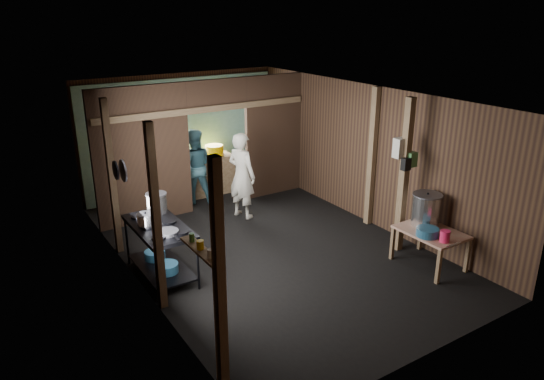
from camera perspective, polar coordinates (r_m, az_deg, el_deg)
floor at (r=8.81m, az=-0.71°, el=-6.37°), size 4.50×7.00×0.00m
ceiling at (r=8.00m, az=-0.79°, el=10.57°), size 4.50×7.00×0.00m
wall_back at (r=11.32m, az=-10.22°, el=6.34°), size 4.50×0.00×2.60m
wall_front at (r=5.87m, az=17.84°, el=-7.43°), size 4.50×0.00×2.60m
wall_left at (r=7.44m, az=-15.61°, el=-1.30°), size 0.00×7.00×2.60m
wall_right at (r=9.64m, az=10.70°, el=3.92°), size 0.00×7.00×2.60m
partition_left at (r=9.70m, az=-14.42°, el=3.74°), size 1.85×0.10×2.60m
partition_right at (r=10.91m, az=0.16°, el=6.14°), size 1.35×0.10×2.60m
partition_header at (r=10.07m, az=-6.30°, el=10.66°), size 1.30×0.10×0.60m
turquoise_panel at (r=11.28m, az=-10.09°, el=6.03°), size 4.40×0.06×2.50m
back_counter at (r=11.19m, az=-7.44°, el=1.66°), size 1.20×0.50×0.85m
wall_clock at (r=11.21m, az=-9.02°, el=9.40°), size 0.20×0.03×0.20m
post_left_a at (r=5.25m, az=-5.98°, el=-9.90°), size 0.10×0.12×2.60m
post_left_b at (r=6.75m, az=-12.96°, el=-3.27°), size 0.10×0.12×2.60m
post_left_c at (r=8.55m, az=-17.64°, el=1.26°), size 0.10×0.12×2.60m
post_right at (r=9.45m, az=11.21°, el=3.57°), size 0.10×0.12×2.60m
post_free at (r=8.50m, az=14.67°, el=1.44°), size 0.12×0.12×2.60m
cross_beam at (r=9.96m, az=-7.41°, el=9.06°), size 4.40×0.12×0.12m
pan_lid_big at (r=7.70m, az=-16.48°, el=2.10°), size 0.03×0.34×0.34m
pan_lid_small at (r=8.10m, az=-17.24°, el=2.14°), size 0.03×0.30×0.30m
wall_shelf at (r=5.61m, az=-8.08°, el=-6.74°), size 0.14×0.80×0.03m
jar_white at (r=5.38m, az=-6.98°, el=-7.15°), size 0.07×0.07×0.10m
jar_yellow at (r=5.59m, az=-8.11°, el=-6.15°), size 0.08×0.08×0.10m
jar_green at (r=5.77m, az=-9.04°, el=-5.32°), size 0.06×0.06×0.10m
bag_white at (r=8.38m, az=14.32°, el=4.64°), size 0.22×0.15×0.32m
bag_green at (r=8.42m, az=15.47°, el=3.34°), size 0.16×0.12×0.24m
bag_black at (r=8.32m, az=14.89°, el=2.84°), size 0.14×0.10×0.20m
gas_range at (r=7.89m, az=-12.45°, el=-6.72°), size 0.74×1.44×0.85m
prep_table at (r=8.45m, az=17.32°, el=-6.29°), size 0.74×1.01×0.60m
stove_pot_large at (r=8.14m, az=-12.88°, el=-1.48°), size 0.34×0.34×0.34m
stove_pot_med at (r=7.68m, az=-14.09°, el=-3.36°), size 0.27×0.27×0.22m
frying_pan at (r=7.38m, az=-11.69°, el=-4.69°), size 0.37×0.56×0.07m
blue_tub_front at (r=7.79m, az=-11.76°, el=-8.61°), size 0.34×0.34×0.14m
blue_tub_back at (r=8.22m, az=-13.08°, el=-7.15°), size 0.32×0.32×0.13m
stock_pot at (r=8.44m, az=17.01°, el=-2.18°), size 0.61×0.61×0.54m
wash_basin at (r=8.11m, az=17.15°, el=-4.56°), size 0.34×0.34×0.13m
pink_bucket at (r=7.98m, az=18.94°, el=-4.97°), size 0.16×0.16×0.18m
knife at (r=7.95m, az=19.82°, el=-5.83°), size 0.30×0.04×0.01m
yellow_tub at (r=11.13m, az=-6.53°, el=4.49°), size 0.40×0.40×0.22m
cook at (r=9.76m, az=-3.42°, el=1.65°), size 0.59×0.72×1.69m
worker_back at (r=10.62m, az=-8.75°, el=2.65°), size 0.93×0.84×1.57m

